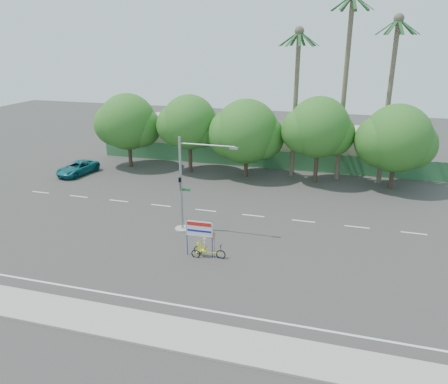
# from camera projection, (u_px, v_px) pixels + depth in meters

# --- Properties ---
(ground) EXTENTS (120.00, 120.00, 0.00)m
(ground) POSITION_uv_depth(u_px,v_px,m) (196.00, 258.00, 28.21)
(ground) COLOR #33302D
(ground) RESTS_ON ground
(sidewalk_near) EXTENTS (50.00, 2.40, 0.12)m
(sidewalk_near) POSITION_uv_depth(u_px,v_px,m) (145.00, 328.00, 21.41)
(sidewalk_near) COLOR gray
(sidewalk_near) RESTS_ON ground
(fence) EXTENTS (38.00, 0.08, 2.00)m
(fence) POSITION_uv_depth(u_px,v_px,m) (262.00, 159.00, 47.33)
(fence) COLOR #336B3D
(fence) RESTS_ON ground
(building_left) EXTENTS (12.00, 8.00, 4.00)m
(building_left) POSITION_uv_depth(u_px,v_px,m) (190.00, 136.00, 53.66)
(building_left) COLOR #B3A48F
(building_left) RESTS_ON ground
(building_right) EXTENTS (14.00, 8.00, 3.60)m
(building_right) POSITION_uv_depth(u_px,v_px,m) (340.00, 147.00, 49.05)
(building_right) COLOR #B3A48F
(building_right) RESTS_ON ground
(tree_far_left) EXTENTS (7.14, 6.00, 7.96)m
(tree_far_left) POSITION_uv_depth(u_px,v_px,m) (127.00, 123.00, 46.55)
(tree_far_left) COLOR #473828
(tree_far_left) RESTS_ON ground
(tree_left) EXTENTS (6.66, 5.60, 8.07)m
(tree_left) POSITION_uv_depth(u_px,v_px,m) (189.00, 124.00, 44.63)
(tree_left) COLOR #473828
(tree_left) RESTS_ON ground
(tree_center) EXTENTS (7.62, 6.40, 7.85)m
(tree_center) POSITION_uv_depth(u_px,v_px,m) (246.00, 133.00, 43.27)
(tree_center) COLOR #473828
(tree_center) RESTS_ON ground
(tree_right) EXTENTS (6.90, 5.80, 8.36)m
(tree_right) POSITION_uv_depth(u_px,v_px,m) (318.00, 129.00, 41.18)
(tree_right) COLOR #473828
(tree_right) RESTS_ON ground
(tree_far_right) EXTENTS (7.38, 6.20, 7.94)m
(tree_far_right) POSITION_uv_depth(u_px,v_px,m) (396.00, 140.00, 39.56)
(tree_far_right) COLOR #473828
(tree_far_right) RESTS_ON ground
(palm_tall) EXTENTS (3.73, 3.79, 17.45)m
(palm_tall) POSITION_uv_depth(u_px,v_px,m) (346.00, 72.00, 40.25)
(palm_tall) COLOR #70604C
(palm_tall) RESTS_ON ground
(palm_mid) EXTENTS (3.73, 3.79, 15.45)m
(palm_mid) POSITION_uv_depth(u_px,v_px,m) (391.00, 85.00, 39.56)
(palm_mid) COLOR #70604C
(palm_mid) RESTS_ON ground
(palm_short) EXTENTS (3.73, 3.79, 14.45)m
(palm_short) POSITION_uv_depth(u_px,v_px,m) (296.00, 88.00, 41.96)
(palm_short) COLOR #70604C
(palm_short) RESTS_ON ground
(traffic_signal) EXTENTS (4.72, 1.10, 7.00)m
(traffic_signal) POSITION_uv_depth(u_px,v_px,m) (185.00, 193.00, 31.41)
(traffic_signal) COLOR gray
(traffic_signal) RESTS_ON ground
(trike_billboard) EXTENTS (2.64, 0.62, 2.59)m
(trike_billboard) POSITION_uv_depth(u_px,v_px,m) (203.00, 242.00, 28.13)
(trike_billboard) COLOR black
(trike_billboard) RESTS_ON ground
(pickup_truck) EXTENTS (3.00, 5.11, 1.33)m
(pickup_truck) POSITION_uv_depth(u_px,v_px,m) (78.00, 168.00, 45.18)
(pickup_truck) COLOR #0E5B63
(pickup_truck) RESTS_ON ground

